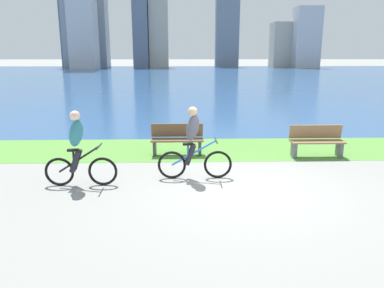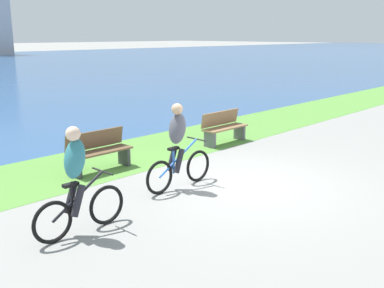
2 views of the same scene
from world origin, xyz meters
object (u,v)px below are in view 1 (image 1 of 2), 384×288
(cyclist_trailing, at_px, (78,149))
(bench_far_along_path, at_px, (177,139))
(cyclist_lead, at_px, (193,144))
(bench_near_path, at_px, (317,141))

(cyclist_trailing, relative_size, bench_far_along_path, 1.13)
(cyclist_lead, xyz_separation_m, cyclist_trailing, (-2.54, -0.42, -0.00))
(cyclist_lead, height_order, cyclist_trailing, cyclist_lead)
(cyclist_lead, height_order, bench_near_path, cyclist_lead)
(cyclist_trailing, relative_size, bench_near_path, 1.13)
(cyclist_trailing, bearing_deg, cyclist_lead, 9.35)
(cyclist_lead, height_order, bench_far_along_path, cyclist_lead)
(cyclist_lead, relative_size, bench_near_path, 1.16)
(cyclist_trailing, height_order, bench_far_along_path, cyclist_trailing)
(cyclist_lead, distance_m, cyclist_trailing, 2.57)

